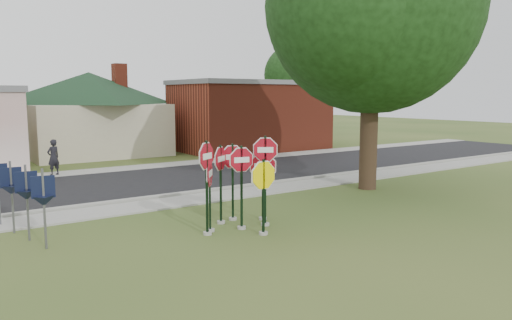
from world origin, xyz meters
TOP-DOWN VIEW (x-y plane):
  - ground at (0.00, 0.00)m, footprint 120.00×120.00m
  - sidewalk_near at (0.00, 5.50)m, footprint 60.00×1.60m
  - road at (0.00, 10.00)m, footprint 60.00×7.00m
  - sidewalk_far at (0.00, 14.30)m, footprint 60.00×1.60m
  - curb at (0.00, 6.50)m, footprint 60.00×0.20m
  - stop_sign_center at (-0.04, 1.28)m, footprint 0.95×0.24m
  - stop_sign_yellow at (0.13, 0.46)m, footprint 1.09×0.24m
  - stop_sign_left at (-1.12, 1.32)m, footprint 0.88×0.55m
  - stop_sign_right at (0.73, 1.21)m, footprint 0.85×0.52m
  - stop_sign_back_right at (0.30, 2.29)m, footprint 0.93×0.33m
  - stop_sign_back_left at (-0.20, 2.14)m, footprint 0.83×0.56m
  - stop_sign_far_right at (1.08, 1.81)m, footprint 0.80×0.82m
  - stop_sign_far_left at (-0.90, 1.55)m, footprint 0.70×0.87m
  - route_sign_row at (-5.40, 4.50)m, footprint 1.43×4.63m
  - building_house at (2.00, 22.00)m, footprint 11.60×11.60m
  - building_brick at (12.00, 18.50)m, footprint 10.20×6.20m
  - oak_tree at (7.50, 3.50)m, footprint 11.94×11.34m
  - bg_tree_right at (22.00, 26.00)m, footprint 5.60×5.60m
  - pedestrian at (-2.15, 14.01)m, footprint 0.72×0.61m

SIDE VIEW (x-z plane):
  - ground at x=0.00m, z-range 0.00..0.00m
  - road at x=0.00m, z-range 0.00..0.04m
  - sidewalk_near at x=0.00m, z-range 0.00..0.06m
  - sidewalk_far at x=0.00m, z-range 0.00..0.06m
  - curb at x=0.00m, z-range 0.00..0.14m
  - pedestrian at x=-2.15m, z-range 0.06..1.73m
  - route_sign_row at x=-5.40m, z-range 0.22..2.22m
  - stop_sign_yellow at x=0.13m, z-range 0.21..2.39m
  - stop_sign_far_left at x=-0.90m, z-range 0.22..2.41m
  - stop_sign_far_right at x=1.08m, z-range 0.23..2.43m
  - stop_sign_back_left at x=-0.20m, z-range 0.26..2.68m
  - stop_sign_back_right at x=0.30m, z-range 0.26..2.68m
  - stop_sign_center at x=-0.04m, z-range 0.26..2.72m
  - stop_sign_left at x=-1.12m, z-range 0.32..2.99m
  - stop_sign_right at x=0.73m, z-range 0.32..3.02m
  - building_brick at x=12.00m, z-range 0.03..4.78m
  - building_house at x=2.00m, z-range 0.55..6.75m
  - bg_tree_right at x=22.00m, z-range 1.38..9.78m
  - oak_tree at x=7.50m, z-range 1.50..12.87m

